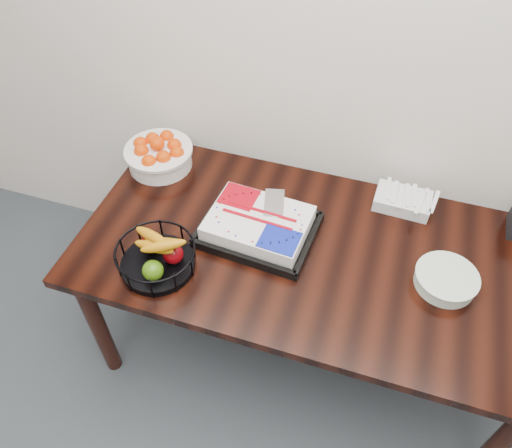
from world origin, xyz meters
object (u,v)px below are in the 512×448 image
(cake_tray, at_px, (258,225))
(table, at_px, (308,263))
(tangerine_bowl, at_px, (158,151))
(fruit_basket, at_px, (156,256))
(plate_stack, at_px, (446,280))

(cake_tray, bearing_deg, table, -5.91)
(tangerine_bowl, distance_m, fruit_basket, 0.58)
(table, xyz_separation_m, cake_tray, (-0.22, 0.02, 0.13))
(cake_tray, height_order, fruit_basket, fruit_basket)
(table, bearing_deg, fruit_basket, -153.69)
(tangerine_bowl, xyz_separation_m, plate_stack, (1.27, -0.28, -0.05))
(plate_stack, bearing_deg, cake_tray, 177.41)
(fruit_basket, xyz_separation_m, plate_stack, (1.02, 0.25, -0.04))
(cake_tray, xyz_separation_m, plate_stack, (0.72, -0.03, -0.01))
(table, distance_m, plate_stack, 0.52)
(tangerine_bowl, xyz_separation_m, fruit_basket, (0.24, -0.53, -0.02))
(cake_tray, height_order, tangerine_bowl, tangerine_bowl)
(table, distance_m, fruit_basket, 0.60)
(table, distance_m, tangerine_bowl, 0.83)
(table, xyz_separation_m, plate_stack, (0.50, -0.01, 0.11))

